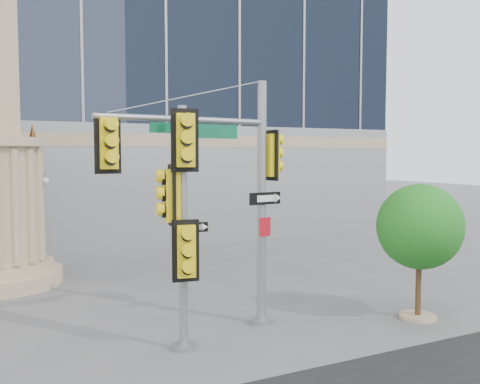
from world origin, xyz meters
name	(u,v)px	position (x,y,z in m)	size (l,w,h in m)	color
ground	(279,337)	(0.00, 0.00, 0.00)	(120.00, 120.00, 0.00)	#545456
main_signal_pole	(224,176)	(-1.01, 1.00, 3.99)	(4.99, 1.02, 6.43)	slate
secondary_signal_pole	(181,209)	(-2.49, 0.15, 3.31)	(0.97, 0.81, 5.63)	slate
street_tree	(420,230)	(4.26, -0.43, 2.45)	(2.39, 2.34, 3.73)	tan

